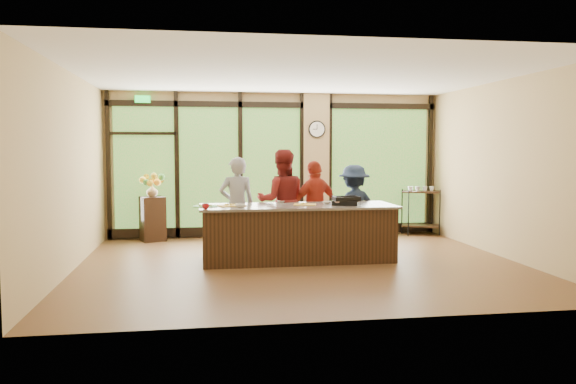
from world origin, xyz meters
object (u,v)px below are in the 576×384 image
object	(u,v)px
roasting_pan	(346,203)
bar_cart	(421,206)
island_base	(298,234)
cook_right	(354,208)
cook_left	(237,206)
flower_stand	(153,219)

from	to	relation	value
roasting_pan	bar_cart	xyz separation A→B (m)	(2.30, 2.48, -0.33)
island_base	cook_right	size ratio (longest dim) A/B	2.00
cook_left	flower_stand	world-z (taller)	cook_left
flower_stand	bar_cart	size ratio (longest dim) A/B	0.85
flower_stand	cook_right	bearing A→B (deg)	-42.41
cook_left	bar_cart	xyz separation A→B (m)	(4.04, 1.63, -0.23)
cook_left	island_base	bearing A→B (deg)	139.99
cook_right	bar_cart	distance (m)	2.47
island_base	roasting_pan	xyz separation A→B (m)	(0.78, -0.12, 0.52)
bar_cart	cook_right	bearing A→B (deg)	-116.45
island_base	bar_cart	world-z (taller)	bar_cart
cook_right	bar_cart	world-z (taller)	cook_right
cook_right	bar_cart	bearing A→B (deg)	-154.27
cook_left	bar_cart	size ratio (longest dim) A/B	1.64
island_base	roasting_pan	world-z (taller)	roasting_pan
cook_right	flower_stand	xyz separation A→B (m)	(-3.71, 1.61, -0.33)
cook_left	bar_cart	bearing A→B (deg)	-160.63
roasting_pan	bar_cart	bearing A→B (deg)	71.08
flower_stand	bar_cart	world-z (taller)	bar_cart
cook_left	cook_right	size ratio (longest dim) A/B	1.10
cook_left	bar_cart	distance (m)	4.36
roasting_pan	cook_left	bearing A→B (deg)	177.83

